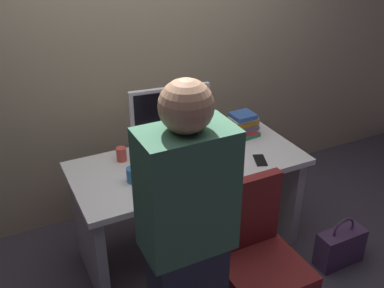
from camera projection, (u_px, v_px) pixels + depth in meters
The scene contains 13 objects.
ground_plane at pixel (189, 247), 3.26m from camera, with size 9.00×9.00×0.00m, color #3D3842.
wall_back at pixel (141, 18), 3.16m from camera, with size 6.40×0.10×3.00m, color tan.
desk at pixel (189, 189), 3.02m from camera, with size 1.53×0.71×0.73m.
office_chair at pixel (257, 268), 2.47m from camera, with size 0.52×0.52×0.94m.
person_at_desk at pixel (187, 247), 2.01m from camera, with size 0.40×0.24×1.64m.
monitor at pixel (171, 116), 2.93m from camera, with size 0.54×0.16×0.46m.
keyboard at pixel (191, 164), 2.86m from camera, with size 0.43×0.13×0.02m, color #262626.
mouse at pixel (231, 153), 2.98m from camera, with size 0.06×0.10×0.03m, color black.
cup_near_keyboard at pixel (133, 175), 2.68m from camera, with size 0.07×0.07×0.09m, color #3372B2.
cup_by_monitor at pixel (121, 154), 2.90m from camera, with size 0.07×0.07×0.09m, color #D84C3F.
book_stack at pixel (243, 125), 3.20m from camera, with size 0.22×0.18×0.18m.
cell_phone at pixel (260, 160), 2.92m from camera, with size 0.07×0.14×0.01m, color black.
handbag at pixel (340, 247), 3.06m from camera, with size 0.34×0.14×0.38m.
Camera 1 is at (-1.11, -2.27, 2.20)m, focal length 41.70 mm.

